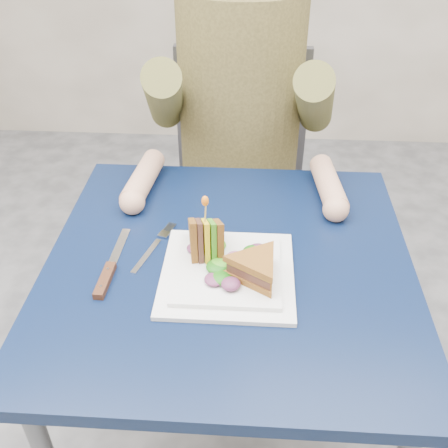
# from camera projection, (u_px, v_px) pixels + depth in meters

# --- Properties ---
(table) EXTENTS (0.75, 0.75, 0.73)m
(table) POSITION_uv_depth(u_px,v_px,m) (229.00, 288.00, 1.12)
(table) COLOR black
(table) RESTS_ON ground
(chair) EXTENTS (0.42, 0.40, 0.93)m
(chair) POSITION_uv_depth(u_px,v_px,m) (240.00, 176.00, 1.71)
(chair) COLOR #47474C
(chair) RESTS_ON ground
(diner) EXTENTS (0.54, 0.59, 0.74)m
(diner) POSITION_uv_depth(u_px,v_px,m) (240.00, 78.00, 1.40)
(diner) COLOR #4F4724
(diner) RESTS_ON chair
(plate) EXTENTS (0.26, 0.26, 0.02)m
(plate) POSITION_uv_depth(u_px,v_px,m) (227.00, 272.00, 1.03)
(plate) COLOR white
(plate) RESTS_ON table
(sandwich_flat) EXTENTS (0.17, 0.17, 0.05)m
(sandwich_flat) POSITION_uv_depth(u_px,v_px,m) (256.00, 268.00, 0.99)
(sandwich_flat) COLOR brown
(sandwich_flat) RESTS_ON plate
(sandwich_upright) EXTENTS (0.09, 0.15, 0.15)m
(sandwich_upright) POSITION_uv_depth(u_px,v_px,m) (206.00, 239.00, 1.04)
(sandwich_upright) COLOR brown
(sandwich_upright) RESTS_ON plate
(fork) EXTENTS (0.07, 0.17, 0.01)m
(fork) POSITION_uv_depth(u_px,v_px,m) (153.00, 248.00, 1.10)
(fork) COLOR silver
(fork) RESTS_ON table
(knife) EXTENTS (0.03, 0.22, 0.02)m
(knife) POSITION_uv_depth(u_px,v_px,m) (108.00, 274.00, 1.03)
(knife) COLOR silver
(knife) RESTS_ON table
(toothpick) EXTENTS (0.01, 0.01, 0.06)m
(toothpick) POSITION_uv_depth(u_px,v_px,m) (205.00, 213.00, 1.01)
(toothpick) COLOR tan
(toothpick) RESTS_ON sandwich_upright
(toothpick_frill) EXTENTS (0.01, 0.01, 0.02)m
(toothpick_frill) POSITION_uv_depth(u_px,v_px,m) (205.00, 201.00, 0.99)
(toothpick_frill) COLOR orange
(toothpick_frill) RESTS_ON sandwich_upright
(lettuce_spill) EXTENTS (0.15, 0.13, 0.02)m
(lettuce_spill) POSITION_uv_depth(u_px,v_px,m) (230.00, 261.00, 1.03)
(lettuce_spill) COLOR #337A14
(lettuce_spill) RESTS_ON plate
(onion_ring) EXTENTS (0.04, 0.04, 0.02)m
(onion_ring) POSITION_uv_depth(u_px,v_px,m) (235.00, 261.00, 1.02)
(onion_ring) COLOR #9E4C7A
(onion_ring) RESTS_ON plate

